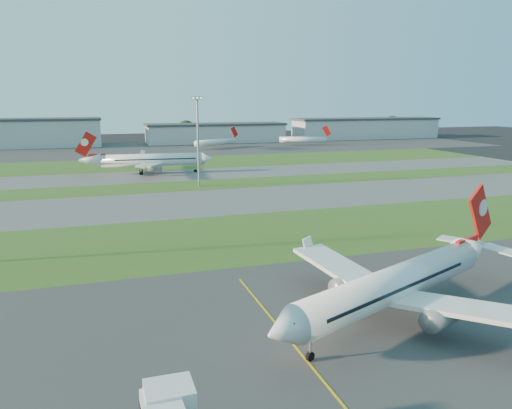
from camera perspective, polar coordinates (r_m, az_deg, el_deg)
name	(u,v)px	position (r m, az deg, el deg)	size (l,w,h in m)	color
ground	(282,409)	(44.55, 3.01, -22.32)	(700.00, 700.00, 0.00)	black
apron_near	(282,409)	(44.55, 3.01, -22.32)	(300.00, 70.00, 0.01)	#333335
grass_strip_a	(179,242)	(90.88, -8.76, -4.21)	(300.00, 34.00, 0.01)	#3B541C
taxiway_a	(157,205)	(122.66, -11.25, -0.08)	(300.00, 32.00, 0.01)	#515154
grass_strip_b	(146,188)	(147.09, -12.41, 1.85)	(300.00, 18.00, 0.01)	#3B541C
taxiway_b	(140,177)	(168.73, -13.16, 3.09)	(300.00, 26.00, 0.01)	#515154
grass_strip_c	(132,165)	(201.34, -13.98, 4.44)	(300.00, 40.00, 0.01)	#3B541C
apron_far	(123,150)	(260.87, -14.94, 6.03)	(400.00, 80.00, 0.01)	#333335
yellow_line	(337,398)	(46.30, 9.22, -21.02)	(0.25, 60.00, 0.02)	gold
airliner_parked	(395,285)	(59.85, 15.65, -8.80)	(37.11, 31.55, 12.31)	silver
airliner_taxiing	(151,160)	(174.92, -11.89, 4.97)	(41.91, 35.43, 13.08)	silver
mini_jet_near	(216,142)	(261.37, -4.60, 7.13)	(26.36, 14.47, 9.48)	silver
mini_jet_far	(303,139)	(278.81, 5.42, 7.41)	(27.49, 11.81, 9.48)	silver
light_mast_centre	(198,136)	(145.48, -6.66, 7.83)	(3.20, 0.70, 25.80)	gray
hangar_west	(31,133)	(291.57, -24.29, 7.48)	(71.40, 23.00, 15.20)	#A0A3A8
hangar_east	(216,133)	(297.92, -4.62, 8.17)	(81.60, 23.00, 11.20)	#A0A3A8
hangar_far_east	(366,128)	(335.24, 12.44, 8.52)	(96.90, 23.00, 13.20)	#A0A3A8
tree_mid_west	(82,134)	(301.01, -19.28, 7.62)	(9.90, 9.90, 10.80)	black
tree_mid_east	(186,130)	(308.52, -7.97, 8.44)	(11.55, 11.55, 12.60)	black
tree_east	(302,129)	(328.06, 5.25, 8.60)	(10.45, 10.45, 11.40)	black
tree_far_east	(392,125)	(364.52, 15.30, 8.76)	(12.65, 12.65, 13.80)	black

